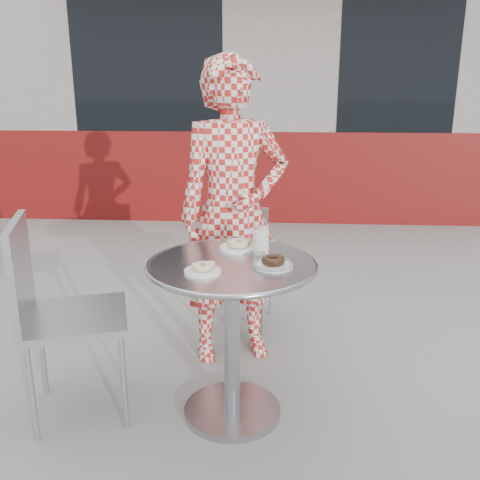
# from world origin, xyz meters

# --- Properties ---
(ground) EXTENTS (60.00, 60.00, 0.00)m
(ground) POSITION_xyz_m (0.00, 0.00, 0.00)
(ground) COLOR #A19E99
(ground) RESTS_ON ground
(storefront) EXTENTS (6.02, 4.55, 3.00)m
(storefront) POSITION_xyz_m (-0.00, 5.56, 1.49)
(storefront) COLOR gray
(storefront) RESTS_ON ground
(bistro_table) EXTENTS (0.76, 0.76, 0.77)m
(bistro_table) POSITION_xyz_m (-0.02, 0.00, 0.58)
(bistro_table) COLOR #B5B5BA
(bistro_table) RESTS_ON ground
(chair_far) EXTENTS (0.44, 0.44, 0.82)m
(chair_far) POSITION_xyz_m (-0.04, 1.00, 0.25)
(chair_far) COLOR #A8ABB0
(chair_far) RESTS_ON ground
(chair_left) EXTENTS (0.57, 0.57, 0.96)m
(chair_left) POSITION_xyz_m (-0.76, -0.01, 0.29)
(chair_left) COLOR #A8ABB0
(chair_left) RESTS_ON ground
(seated_person) EXTENTS (0.70, 0.57, 1.67)m
(seated_person) POSITION_xyz_m (-0.06, 0.60, 0.84)
(seated_person) COLOR red
(seated_person) RESTS_ON ground
(plate_far) EXTENTS (0.18, 0.18, 0.05)m
(plate_far) POSITION_xyz_m (-0.01, 0.20, 0.78)
(plate_far) COLOR white
(plate_far) RESTS_ON bistro_table
(plate_near) EXTENTS (0.15, 0.15, 0.04)m
(plate_near) POSITION_xyz_m (-0.13, -0.13, 0.78)
(plate_near) COLOR white
(plate_near) RESTS_ON bistro_table
(plate_checker) EXTENTS (0.18, 0.18, 0.05)m
(plate_checker) POSITION_xyz_m (0.16, -0.04, 0.78)
(plate_checker) COLOR white
(plate_checker) RESTS_ON bistro_table
(milk_cup) EXTENTS (0.08, 0.08, 0.13)m
(milk_cup) POSITION_xyz_m (0.10, 0.14, 0.82)
(milk_cup) COLOR white
(milk_cup) RESTS_ON bistro_table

